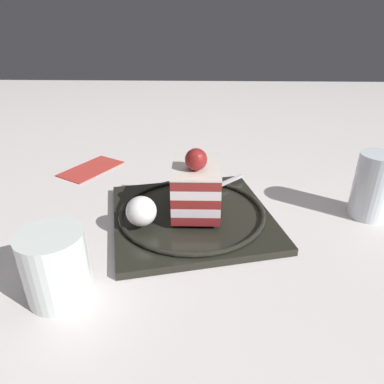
% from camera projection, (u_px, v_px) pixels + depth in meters
% --- Properties ---
extents(ground_plane, '(2.40, 2.40, 0.00)m').
position_uv_depth(ground_plane, '(196.00, 210.00, 0.57)').
color(ground_plane, silver).
extents(dessert_plate, '(0.28, 0.28, 0.02)m').
position_uv_depth(dessert_plate, '(192.00, 215.00, 0.54)').
color(dessert_plate, black).
rests_on(dessert_plate, ground_plane).
extents(cake_slice, '(0.07, 0.10, 0.10)m').
position_uv_depth(cake_slice, '(196.00, 186.00, 0.52)').
color(cake_slice, maroon).
rests_on(cake_slice, dessert_plate).
extents(whipped_cream_dollop, '(0.04, 0.04, 0.04)m').
position_uv_depth(whipped_cream_dollop, '(141.00, 211.00, 0.49)').
color(whipped_cream_dollop, white).
rests_on(whipped_cream_dollop, dessert_plate).
extents(fork, '(0.09, 0.09, 0.00)m').
position_uv_depth(fork, '(219.00, 186.00, 0.60)').
color(fork, silver).
rests_on(fork, dessert_plate).
extents(drink_glass_near, '(0.07, 0.07, 0.08)m').
position_uv_depth(drink_glass_near, '(56.00, 267.00, 0.38)').
color(drink_glass_near, white).
rests_on(drink_glass_near, ground_plane).
extents(drink_glass_far, '(0.06, 0.06, 0.10)m').
position_uv_depth(drink_glass_far, '(372.00, 190.00, 0.53)').
color(drink_glass_far, silver).
rests_on(drink_glass_far, ground_plane).
extents(folded_napkin, '(0.12, 0.14, 0.00)m').
position_uv_depth(folded_napkin, '(91.00, 168.00, 0.71)').
color(folded_napkin, '#BC3730').
rests_on(folded_napkin, ground_plane).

